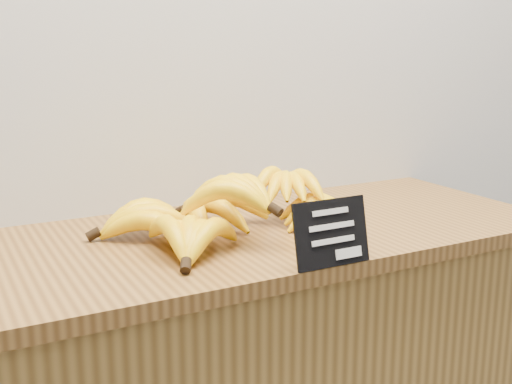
# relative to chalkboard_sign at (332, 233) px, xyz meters

# --- Properties ---
(counter_top) EXTENTS (1.31, 0.54, 0.03)m
(counter_top) POSITION_rel_chalkboard_sign_xyz_m (-0.04, 0.26, -0.07)
(counter_top) COLOR brown
(counter_top) RESTS_ON counter
(chalkboard_sign) EXTENTS (0.14, 0.03, 0.11)m
(chalkboard_sign) POSITION_rel_chalkboard_sign_xyz_m (0.00, 0.00, 0.00)
(chalkboard_sign) COLOR black
(chalkboard_sign) RESTS_ON counter_top
(banana_pile) EXTENTS (0.54, 0.37, 0.12)m
(banana_pile) POSITION_rel_chalkboard_sign_xyz_m (-0.09, 0.25, -0.01)
(banana_pile) COLOR yellow
(banana_pile) RESTS_ON counter_top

